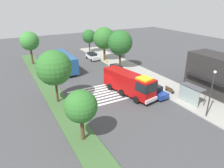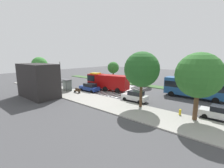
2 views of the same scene
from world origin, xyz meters
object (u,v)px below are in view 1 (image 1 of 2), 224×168
Objects in this scene: median_tree_far_west at (29,41)px; parked_car_mid at (117,69)px; sidewalk_tree_center at (120,43)px; median_tree_west at (54,68)px; median_tree_center at (81,106)px; street_lamp at (211,90)px; sidewalk_tree_west at (104,38)px; fire_truck at (130,83)px; transit_bus at (64,61)px; parked_car_west at (92,56)px; sidewalk_tree_far_west at (89,36)px; bus_stop_shelter at (191,91)px; parked_car_east at (154,90)px; bench_near_shelter at (170,90)px; fire_hydrant at (106,61)px.

parked_car_mid is at bearing 42.89° from median_tree_far_west.
sidewalk_tree_center reaches higher than median_tree_west.
median_tree_center is at bearing 0.00° from median_tree_west.
median_tree_far_west is (-12.41, -15.93, -0.28)m from sidewalk_tree_center.
sidewalk_tree_west is at bearing 179.22° from street_lamp.
sidewalk_tree_center is 1.41× the size of median_tree_center.
fire_truck is 1.26× the size of sidewalk_tree_west.
transit_bus is 14.72m from median_tree_west.
parked_car_west is 0.70× the size of sidewalk_tree_far_west.
median_tree_west is (13.40, -5.19, 3.19)m from transit_bus.
parked_car_west is at bearing -176.75° from street_lamp.
bus_stop_shelter reaches higher than parked_car_mid.
sidewalk_tree_center is (7.30, -0.00, 0.26)m from sidewalk_tree_west.
fire_truck is at bearing -162.43° from transit_bus.
median_tree_far_west is (-26.27, -13.72, 4.48)m from parked_car_east.
sidewalk_tree_far_west reaches higher than median_tree_center.
sidewalk_tree_center is at bearing 139.61° from median_tree_center.
parked_car_west reaches higher than bench_near_shelter.
sidewalk_tree_far_west is 9.17m from sidewalk_tree_west.
sidewalk_tree_center is at bearing 178.96° from street_lamp.
sidewalk_tree_center is at bearing 135.42° from parked_car_mid.
parked_car_west is 0.59× the size of median_tree_far_west.
transit_bus is at bearing -42.32° from sidewalk_tree_far_west.
median_tree_west is at bearing -130.68° from street_lamp.
parked_car_mid is 10.88m from sidewalk_tree_west.
parked_car_mid is (-9.44, 3.14, -1.13)m from fire_truck.
median_tree_far_west is (-7.77, -5.19, 3.28)m from transit_bus.
fire_truck reaches higher than bench_near_shelter.
parked_car_mid is 12.33m from bench_near_shelter.
parked_car_west is at bearing 161.19° from fire_truck.
fire_truck is 1.74× the size of median_tree_center.
fire_hydrant is (1.82, -0.50, -4.92)m from sidewalk_tree_west.
parked_car_mid is at bearing -174.79° from street_lamp.
parked_car_mid is 0.77× the size of median_tree_center.
fire_truck is at bearing -125.66° from parked_car_east.
parked_car_east is at bearing -0.38° from parked_car_west.
fire_truck is 26.64m from median_tree_far_west.
sidewalk_tree_west is at bearing 148.53° from median_tree_center.
fire_truck reaches higher than transit_bus.
median_tree_west is at bearing -66.59° from parked_car_mid.
parked_car_west is 31.88m from street_lamp.
median_tree_west reaches higher than bench_near_shelter.
parked_car_mid is at bearing 115.01° from median_tree_west.
bus_stop_shelter is 2.19× the size of bench_near_shelter.
bench_near_shelter is at bearing 71.38° from median_tree_west.
bench_near_shelter is 2.29× the size of fire_hydrant.
sidewalk_tree_far_west is at bearing 155.62° from median_tree_center.
fire_truck is 8.91m from bus_stop_shelter.
sidewalk_tree_center is (-14.35, -0.66, 5.08)m from bench_near_shelter.
median_tree_west is (8.76, -15.93, -0.37)m from sidewalk_tree_center.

